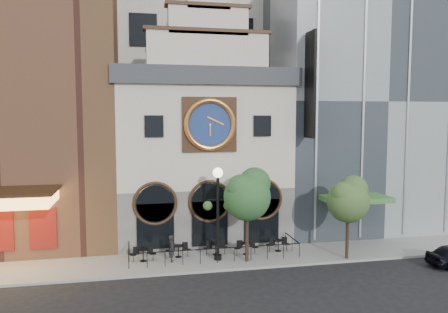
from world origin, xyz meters
TOP-DOWN VIEW (x-y plane):
  - ground at (0.00, 0.00)m, footprint 120.00×120.00m
  - sidewalk at (0.00, 2.50)m, footprint 44.00×5.00m
  - clock_building at (0.00, 7.82)m, footprint 12.60×8.78m
  - theater_building at (-13.00, 9.96)m, footprint 14.00×15.60m
  - retail_building at (12.99, 9.99)m, footprint 14.00×14.40m
  - office_tower at (0.00, 20.00)m, footprint 20.00×16.00m
  - cafe_railing at (0.00, 2.50)m, footprint 10.60×2.60m
  - bistro_0 at (-4.44, 2.41)m, footprint 1.58×0.68m
  - bistro_1 at (-2.23, 2.76)m, footprint 1.58×0.68m
  - bistro_2 at (0.18, 2.78)m, footprint 1.58×0.68m
  - bistro_3 at (2.12, 2.47)m, footprint 1.58×0.68m
  - bistro_4 at (4.39, 2.68)m, footprint 1.58×0.68m
  - pedestrian at (-2.70, 1.98)m, footprint 0.45×0.64m
  - lamppost at (0.14, 1.79)m, footprint 1.83×0.81m
  - tree_left at (1.89, 1.18)m, footprint 3.01×2.90m
  - tree_right at (8.20, 0.43)m, footprint 2.72×2.62m

SIDE VIEW (x-z plane):
  - ground at x=0.00m, z-range 0.00..0.00m
  - sidewalk at x=0.00m, z-range 0.00..0.15m
  - cafe_railing at x=0.00m, z-range 0.15..1.05m
  - bistro_0 at x=-4.44m, z-range 0.16..1.06m
  - bistro_1 at x=-2.23m, z-range 0.16..1.06m
  - bistro_2 at x=0.18m, z-range 0.16..1.06m
  - bistro_3 at x=2.12m, z-range 0.16..1.06m
  - bistro_4 at x=4.39m, z-range 0.16..1.06m
  - pedestrian at x=-2.70m, z-range 0.15..1.81m
  - lamppost at x=0.14m, z-range 0.84..6.63m
  - tree_right at x=8.20m, z-range 1.37..6.60m
  - tree_left at x=1.89m, z-range 1.50..7.29m
  - clock_building at x=0.00m, z-range -2.64..16.01m
  - retail_building at x=12.99m, z-range 0.14..20.14m
  - theater_building at x=-13.00m, z-range 0.10..25.10m
  - office_tower at x=0.00m, z-range 0.00..40.00m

